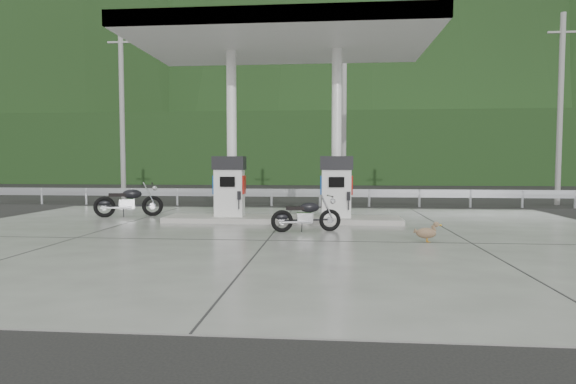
# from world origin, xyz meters

# --- Properties ---
(ground) EXTENTS (160.00, 160.00, 0.00)m
(ground) POSITION_xyz_m (0.00, 0.00, 0.00)
(ground) COLOR black
(ground) RESTS_ON ground
(forecourt_apron) EXTENTS (18.00, 14.00, 0.02)m
(forecourt_apron) POSITION_xyz_m (0.00, 0.00, 0.01)
(forecourt_apron) COLOR slate
(forecourt_apron) RESTS_ON ground
(pump_island) EXTENTS (7.00, 1.40, 0.15)m
(pump_island) POSITION_xyz_m (0.00, 2.50, 0.10)
(pump_island) COLOR #9E9C93
(pump_island) RESTS_ON forecourt_apron
(gas_pump_left) EXTENTS (0.95, 0.55, 1.80)m
(gas_pump_left) POSITION_xyz_m (-1.60, 2.50, 1.07)
(gas_pump_left) COLOR white
(gas_pump_left) RESTS_ON pump_island
(gas_pump_right) EXTENTS (0.95, 0.55, 1.80)m
(gas_pump_right) POSITION_xyz_m (1.60, 2.50, 1.07)
(gas_pump_right) COLOR white
(gas_pump_right) RESTS_ON pump_island
(canopy_column_left) EXTENTS (0.30, 0.30, 5.00)m
(canopy_column_left) POSITION_xyz_m (-1.60, 2.90, 2.67)
(canopy_column_left) COLOR white
(canopy_column_left) RESTS_ON pump_island
(canopy_column_right) EXTENTS (0.30, 0.30, 5.00)m
(canopy_column_right) POSITION_xyz_m (1.60, 2.90, 2.67)
(canopy_column_right) COLOR white
(canopy_column_right) RESTS_ON pump_island
(canopy_roof) EXTENTS (8.50, 5.00, 0.40)m
(canopy_roof) POSITION_xyz_m (0.00, 2.50, 5.37)
(canopy_roof) COLOR silver
(canopy_roof) RESTS_ON canopy_column_left
(guardrail) EXTENTS (26.00, 0.16, 1.42)m
(guardrail) POSITION_xyz_m (0.00, 8.00, 0.71)
(guardrail) COLOR #AFB3B8
(guardrail) RESTS_ON ground
(road) EXTENTS (60.00, 7.00, 0.01)m
(road) POSITION_xyz_m (0.00, 11.50, 0.00)
(road) COLOR black
(road) RESTS_ON ground
(utility_pole_a) EXTENTS (0.22, 0.22, 8.00)m
(utility_pole_a) POSITION_xyz_m (-8.00, 9.50, 4.00)
(utility_pole_a) COLOR gray
(utility_pole_a) RESTS_ON ground
(utility_pole_b) EXTENTS (0.22, 0.22, 8.00)m
(utility_pole_b) POSITION_xyz_m (2.00, 9.50, 4.00)
(utility_pole_b) COLOR gray
(utility_pole_b) RESTS_ON ground
(utility_pole_c) EXTENTS (0.22, 0.22, 8.00)m
(utility_pole_c) POSITION_xyz_m (11.00, 9.50, 4.00)
(utility_pole_c) COLOR gray
(utility_pole_c) RESTS_ON ground
(tree_band) EXTENTS (80.00, 6.00, 6.00)m
(tree_band) POSITION_xyz_m (0.00, 30.00, 3.00)
(tree_band) COLOR black
(tree_band) RESTS_ON ground
(forested_hills) EXTENTS (100.00, 40.00, 140.00)m
(forested_hills) POSITION_xyz_m (0.00, 60.00, 0.00)
(forested_hills) COLOR black
(forested_hills) RESTS_ON ground
(motorcycle_left) EXTENTS (2.13, 1.33, 0.96)m
(motorcycle_left) POSITION_xyz_m (-5.15, 3.46, 0.50)
(motorcycle_left) COLOR black
(motorcycle_left) RESTS_ON forecourt_apron
(motorcycle_right) EXTENTS (1.77, 0.93, 0.80)m
(motorcycle_right) POSITION_xyz_m (0.81, 0.51, 0.42)
(motorcycle_right) COLOR black
(motorcycle_right) RESTS_ON forecourt_apron
(duck) EXTENTS (0.55, 0.16, 0.39)m
(duck) POSITION_xyz_m (3.54, -0.92, 0.22)
(duck) COLOR brown
(duck) RESTS_ON forecourt_apron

